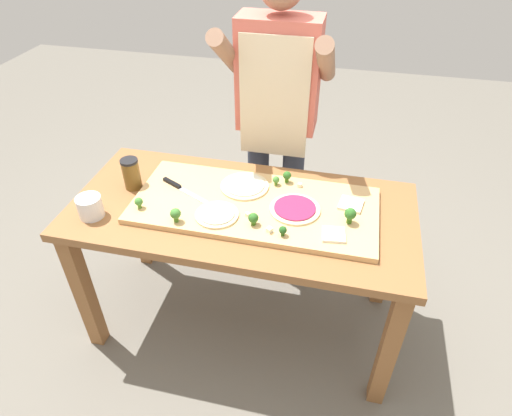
# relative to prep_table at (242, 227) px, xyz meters

# --- Properties ---
(ground_plane) EXTENTS (8.00, 8.00, 0.00)m
(ground_plane) POSITION_rel_prep_table_xyz_m (0.00, 0.00, -0.66)
(ground_plane) COLOR #6B665B
(prep_table) EXTENTS (1.54, 0.73, 0.77)m
(prep_table) POSITION_rel_prep_table_xyz_m (0.00, 0.00, 0.00)
(prep_table) COLOR brown
(prep_table) RESTS_ON ground
(cutting_board) EXTENTS (1.08, 0.48, 0.03)m
(cutting_board) POSITION_rel_prep_table_xyz_m (0.06, 0.01, 0.13)
(cutting_board) COLOR tan
(cutting_board) RESTS_ON prep_table
(chefs_knife) EXTENTS (0.26, 0.15, 0.02)m
(chefs_knife) POSITION_rel_prep_table_xyz_m (-0.31, 0.04, 0.15)
(chefs_knife) COLOR #B7BABF
(chefs_knife) RESTS_ON cutting_board
(pizza_whole_beet_magenta) EXTENTS (0.22, 0.22, 0.02)m
(pizza_whole_beet_magenta) POSITION_rel_prep_table_xyz_m (0.24, 0.00, 0.15)
(pizza_whole_beet_magenta) COLOR beige
(pizza_whole_beet_magenta) RESTS_ON cutting_board
(pizza_whole_white_garlic) EXTENTS (0.22, 0.22, 0.02)m
(pizza_whole_white_garlic) POSITION_rel_prep_table_xyz_m (-0.02, 0.12, 0.15)
(pizza_whole_white_garlic) COLOR beige
(pizza_whole_white_garlic) RESTS_ON cutting_board
(pizza_whole_cheese_artichoke) EXTENTS (0.19, 0.19, 0.02)m
(pizza_whole_cheese_artichoke) POSITION_rel_prep_table_xyz_m (-0.08, -0.11, 0.15)
(pizza_whole_cheese_artichoke) COLOR beige
(pizza_whole_cheese_artichoke) RESTS_ON cutting_board
(pizza_slice_center) EXTENTS (0.11, 0.11, 0.01)m
(pizza_slice_center) POSITION_rel_prep_table_xyz_m (0.47, 0.09, 0.15)
(pizza_slice_center) COLOR silver
(pizza_slice_center) RESTS_ON cutting_board
(pizza_slice_near_left) EXTENTS (0.10, 0.10, 0.01)m
(pizza_slice_near_left) POSITION_rel_prep_table_xyz_m (0.42, -0.13, 0.15)
(pizza_slice_near_left) COLOR silver
(pizza_slice_near_left) RESTS_ON cutting_board
(broccoli_floret_back_left) EXTENTS (0.04, 0.04, 0.06)m
(broccoli_floret_back_left) POSITION_rel_prep_table_xyz_m (0.17, 0.20, 0.17)
(broccoli_floret_back_left) COLOR #366618
(broccoli_floret_back_left) RESTS_ON cutting_board
(broccoli_floret_front_left) EXTENTS (0.05, 0.05, 0.06)m
(broccoli_floret_front_left) POSITION_rel_prep_table_xyz_m (-0.23, -0.19, 0.18)
(broccoli_floret_front_left) COLOR #487A23
(broccoli_floret_front_left) RESTS_ON cutting_board
(broccoli_floret_center_left) EXTENTS (0.04, 0.04, 0.06)m
(broccoli_floret_center_left) POSITION_rel_prep_table_xyz_m (0.09, -0.13, 0.17)
(broccoli_floret_center_left) COLOR #366618
(broccoli_floret_center_left) RESTS_ON cutting_board
(broccoli_floret_back_mid) EXTENTS (0.03, 0.03, 0.05)m
(broccoli_floret_back_mid) POSITION_rel_prep_table_xyz_m (0.12, 0.17, 0.17)
(broccoli_floret_back_mid) COLOR #487A23
(broccoli_floret_back_mid) RESTS_ON cutting_board
(broccoli_floret_front_mid) EXTENTS (0.04, 0.04, 0.05)m
(broccoli_floret_front_mid) POSITION_rel_prep_table_xyz_m (-0.42, -0.14, 0.17)
(broccoli_floret_front_mid) COLOR #487A23
(broccoli_floret_front_mid) RESTS_ON cutting_board
(broccoli_floret_back_right) EXTENTS (0.03, 0.03, 0.04)m
(broccoli_floret_back_right) POSITION_rel_prep_table_xyz_m (0.22, -0.17, 0.17)
(broccoli_floret_back_right) COLOR #2C5915
(broccoli_floret_back_right) RESTS_ON cutting_board
(broccoli_floret_front_right) EXTENTS (0.05, 0.05, 0.07)m
(broccoli_floret_front_right) POSITION_rel_prep_table_xyz_m (0.47, -0.03, 0.18)
(broccoli_floret_front_right) COLOR #366618
(broccoli_floret_front_right) RESTS_ON cutting_board
(cheese_crumble_a) EXTENTS (0.02, 0.02, 0.02)m
(cheese_crumble_a) POSITION_rel_prep_table_xyz_m (0.23, 0.18, 0.15)
(cheese_crumble_a) COLOR silver
(cheese_crumble_a) RESTS_ON cutting_board
(cheese_crumble_b) EXTENTS (0.03, 0.03, 0.02)m
(cheese_crumble_b) POSITION_rel_prep_table_xyz_m (0.16, -0.17, 0.15)
(cheese_crumble_b) COLOR white
(cheese_crumble_b) RESTS_ON cutting_board
(cheese_crumble_c) EXTENTS (0.02, 0.02, 0.02)m
(cheese_crumble_c) POSITION_rel_prep_table_xyz_m (0.05, -0.09, 0.15)
(cheese_crumble_c) COLOR silver
(cheese_crumble_c) RESTS_ON cutting_board
(flour_cup) EXTENTS (0.11, 0.11, 0.10)m
(flour_cup) POSITION_rel_prep_table_xyz_m (-0.62, -0.20, 0.16)
(flour_cup) COLOR white
(flour_cup) RESTS_ON prep_table
(sauce_jar) EXTENTS (0.08, 0.08, 0.15)m
(sauce_jar) POSITION_rel_prep_table_xyz_m (-0.54, 0.04, 0.19)
(sauce_jar) COLOR brown
(sauce_jar) RESTS_ON prep_table
(cook_center) EXTENTS (0.54, 0.39, 1.67)m
(cook_center) POSITION_rel_prep_table_xyz_m (0.05, 0.56, 0.34)
(cook_center) COLOR #333847
(cook_center) RESTS_ON ground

